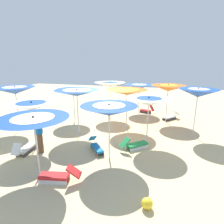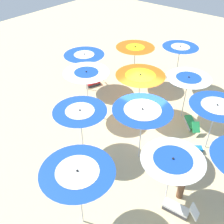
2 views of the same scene
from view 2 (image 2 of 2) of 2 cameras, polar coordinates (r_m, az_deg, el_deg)
ground at (r=12.56m, az=6.17°, el=-4.35°), size 38.60×38.60×0.04m
beach_umbrella_0 at (r=15.15m, az=14.35°, el=12.71°), size 1.94×1.94×2.57m
beach_umbrella_1 at (r=14.92m, az=4.97°, el=13.04°), size 2.12×2.12×2.48m
beach_umbrella_2 at (r=14.66m, az=-5.96°, el=11.61°), size 2.19×2.19×2.23m
beach_umbrella_3 at (r=12.75m, az=16.01°, el=6.50°), size 2.06×2.06×2.29m
beach_umbrella_4 at (r=12.32m, az=6.07°, el=7.28°), size 2.28×2.28×2.39m
beach_umbrella_5 at (r=12.23m, az=-5.48°, el=7.79°), size 2.10×2.10×2.54m
beach_umbrella_6 at (r=11.20m, az=21.43°, el=0.50°), size 2.17×2.17×2.30m
beach_umbrella_7 at (r=9.89m, az=6.52°, el=-0.18°), size 2.27×2.27×2.51m
beach_umbrella_8 at (r=10.33m, az=-6.83°, el=-0.62°), size 2.10×2.10×2.24m
beach_umbrella_10 at (r=8.65m, az=12.80°, el=-10.51°), size 2.03×2.03×2.18m
beach_umbrella_11 at (r=7.73m, az=-7.33°, el=-13.40°), size 2.15×2.15×2.55m
lounger_0 at (r=9.81m, az=14.24°, el=-19.45°), size 1.22×0.49×0.66m
lounger_2 at (r=13.21m, az=16.67°, el=-2.30°), size 1.18×1.24×0.62m
lounger_3 at (r=15.86m, az=-3.75°, el=6.47°), size 0.69×1.13×0.68m
lounger_4 at (r=16.38m, az=3.47°, el=7.44°), size 1.27×1.17×0.54m
lounger_5 at (r=11.87m, az=16.23°, el=-7.49°), size 1.18×1.05×0.56m
beachgoer_0 at (r=9.60m, az=15.08°, el=-13.53°), size 0.30×0.30×1.88m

